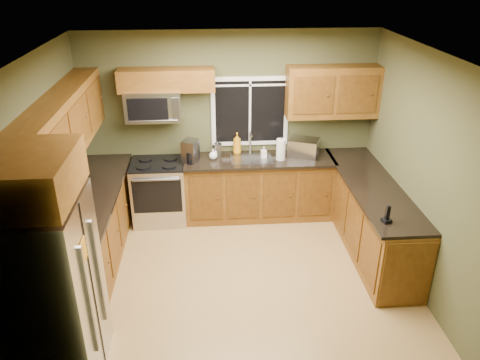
{
  "coord_description": "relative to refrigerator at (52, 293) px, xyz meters",
  "views": [
    {
      "loc": [
        -0.32,
        -4.7,
        3.59
      ],
      "look_at": [
        0.05,
        0.35,
        1.15
      ],
      "focal_mm": 35.0,
      "sensor_mm": 36.0,
      "label": 1
    }
  ],
  "objects": [
    {
      "name": "upper_cabinets_back_left",
      "position": [
        0.89,
        2.94,
        1.17
      ],
      "size": [
        1.3,
        0.33,
        0.3
      ],
      "primitive_type": "cube",
      "color": "brown",
      "rests_on": "back_wall"
    },
    {
      "name": "coffee_maker",
      "position": [
        1.17,
        2.75,
        0.19
      ],
      "size": [
        0.26,
        0.3,
        0.32
      ],
      "color": "slate",
      "rests_on": "countertop_back"
    },
    {
      "name": "soap_bottle_b",
      "position": [
        2.22,
        2.81,
        0.12
      ],
      "size": [
        0.08,
        0.08,
        0.17
      ],
      "primitive_type": "imported",
      "rotation": [
        0.0,
        0.0,
        0.08
      ],
      "color": "white",
      "rests_on": "countertop_back"
    },
    {
      "name": "paper_towel_roll",
      "position": [
        2.45,
        2.73,
        0.19
      ],
      "size": [
        0.13,
        0.13,
        0.34
      ],
      "color": "white",
      "rests_on": "countertop_back"
    },
    {
      "name": "soap_bottle_a",
      "position": [
        1.85,
        3.0,
        0.2
      ],
      "size": [
        0.13,
        0.13,
        0.32
      ],
      "primitive_type": "imported",
      "rotation": [
        0.0,
        0.0,
        -0.08
      ],
      "color": "orange",
      "rests_on": "countertop_back"
    },
    {
      "name": "countertop_back",
      "position": [
        2.15,
        2.78,
        0.02
      ],
      "size": [
        2.17,
        0.65,
        0.04
      ],
      "primitive_type": "cube",
      "color": "black",
      "rests_on": "base_cabinets_back"
    },
    {
      "name": "soap_bottle_c",
      "position": [
        1.49,
        2.81,
        0.12
      ],
      "size": [
        0.13,
        0.13,
        0.15
      ],
      "primitive_type": "imported",
      "rotation": [
        0.0,
        0.0,
        -0.14
      ],
      "color": "white",
      "rests_on": "countertop_back"
    },
    {
      "name": "toaster_oven",
      "position": [
        2.8,
        2.84,
        0.17
      ],
      "size": [
        0.5,
        0.46,
        0.26
      ],
      "color": "#B7B7BC",
      "rests_on": "countertop_back"
    },
    {
      "name": "countertop_peninsula",
      "position": [
        3.51,
        1.85,
        0.02
      ],
      "size": [
        0.65,
        2.5,
        0.04
      ],
      "primitive_type": "cube",
      "color": "black",
      "rests_on": "base_cabinets_peninsula"
    },
    {
      "name": "refrigerator",
      "position": [
        0.0,
        0.0,
        0.0
      ],
      "size": [
        0.74,
        0.9,
        1.8
      ],
      "color": "#B7B7BC",
      "rests_on": "ground"
    },
    {
      "name": "range",
      "position": [
        0.69,
        2.77,
        -0.43
      ],
      "size": [
        0.76,
        0.69,
        0.94
      ],
      "color": "#B7B7BC",
      "rests_on": "ground"
    },
    {
      "name": "base_cabinets_peninsula",
      "position": [
        3.54,
        1.84,
        -0.45
      ],
      "size": [
        0.6,
        2.52,
        0.9
      ],
      "color": "brown",
      "rests_on": "ground"
    },
    {
      "name": "base_cabinets_left",
      "position": [
        -0.06,
        1.78,
        -0.45
      ],
      "size": [
        0.6,
        2.65,
        0.9
      ],
      "primitive_type": "cube",
      "color": "brown",
      "rests_on": "ground"
    },
    {
      "name": "cordless_phone",
      "position": [
        3.35,
        0.9,
        0.1
      ],
      "size": [
        0.11,
        0.11,
        0.2
      ],
      "color": "black",
      "rests_on": "countertop_peninsula"
    },
    {
      "name": "countertop_left",
      "position": [
        -0.04,
        1.78,
        0.02
      ],
      "size": [
        0.65,
        2.65,
        0.04
      ],
      "primitive_type": "cube",
      "color": "black",
      "rests_on": "base_cabinets_left"
    },
    {
      "name": "window",
      "position": [
        2.04,
        3.08,
        0.65
      ],
      "size": [
        1.12,
        0.03,
        1.02
      ],
      "color": "white",
      "rests_on": "back_wall"
    },
    {
      "name": "ceiling",
      "position": [
        1.74,
        1.3,
        1.8
      ],
      "size": [
        4.2,
        4.2,
        0.0
      ],
      "primitive_type": "plane",
      "rotation": [
        3.14,
        0.0,
        0.0
      ],
      "color": "white",
      "rests_on": "back_wall"
    },
    {
      "name": "back_wall",
      "position": [
        1.74,
        3.1,
        0.45
      ],
      "size": [
        4.2,
        0.0,
        4.2
      ],
      "primitive_type": "plane",
      "rotation": [
        1.57,
        0.0,
        0.0
      ],
      "color": "#46492A",
      "rests_on": "ground"
    },
    {
      "name": "upper_cabinet_over_fridge",
      "position": [
        -0.0,
        0.0,
        1.13
      ],
      "size": [
        0.72,
        0.9,
        0.38
      ],
      "primitive_type": "cube",
      "color": "brown",
      "rests_on": "left_wall"
    },
    {
      "name": "front_wall",
      "position": [
        1.74,
        -0.5,
        0.45
      ],
      "size": [
        4.2,
        0.0,
        4.2
      ],
      "primitive_type": "plane",
      "rotation": [
        -1.57,
        0.0,
        0.0
      ],
      "color": "#46492A",
      "rests_on": "ground"
    },
    {
      "name": "left_wall",
      "position": [
        -0.36,
        1.3,
        0.45
      ],
      "size": [
        0.0,
        3.6,
        3.6
      ],
      "primitive_type": "plane",
      "rotation": [
        1.57,
        0.0,
        1.57
      ],
      "color": "#46492A",
      "rests_on": "ground"
    },
    {
      "name": "upper_cabinets_left",
      "position": [
        -0.2,
        1.78,
        0.96
      ],
      "size": [
        0.33,
        2.65,
        0.72
      ],
      "primitive_type": "cube",
      "color": "brown",
      "rests_on": "left_wall"
    },
    {
      "name": "upper_cabinets_back_right",
      "position": [
        3.19,
        2.94,
        0.96
      ],
      "size": [
        1.3,
        0.33,
        0.72
      ],
      "primitive_type": "cube",
      "color": "brown",
      "rests_on": "back_wall"
    },
    {
      "name": "sink",
      "position": [
        2.04,
        2.79,
        0.05
      ],
      "size": [
        0.6,
        0.42,
        0.36
      ],
      "color": "slate",
      "rests_on": "countertop_back"
    },
    {
      "name": "right_wall",
      "position": [
        3.84,
        1.3,
        0.45
      ],
      "size": [
        0.0,
        3.6,
        3.6
      ],
      "primitive_type": "plane",
      "rotation": [
        1.57,
        0.0,
        -1.57
      ],
      "color": "#46492A",
      "rests_on": "ground"
    },
    {
      "name": "floor",
      "position": [
        1.74,
        1.3,
        -0.9
      ],
      "size": [
        4.2,
        4.2,
        0.0
      ],
      "primitive_type": "plane",
      "color": "#9B7944",
      "rests_on": "ground"
    },
    {
      "name": "base_cabinets_back",
      "position": [
        2.15,
        2.8,
        -0.45
      ],
      "size": [
        2.17,
        0.6,
        0.9
      ],
      "primitive_type": "cube",
      "color": "brown",
      "rests_on": "ground"
    },
    {
      "name": "microwave",
      "position": [
        0.69,
        2.91,
        0.83
      ],
      "size": [
        0.76,
        0.41,
        0.42
      ],
      "color": "#B7B7BC",
      "rests_on": "back_wall"
    },
    {
      "name": "kettle",
      "position": [
        1.55,
        2.9,
        0.15
      ],
      "size": [
        0.15,
        0.15,
        0.24
      ],
      "color": "#B7B7BC",
      "rests_on": "countertop_back"
    }
  ]
}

